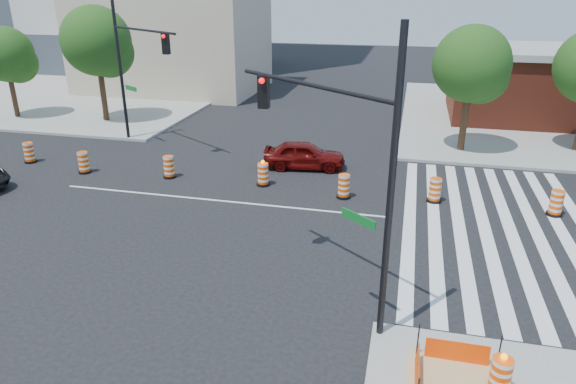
# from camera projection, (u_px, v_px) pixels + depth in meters

# --- Properties ---
(ground) EXTENTS (120.00, 120.00, 0.00)m
(ground) POSITION_uv_depth(u_px,v_px,m) (218.00, 201.00, 21.31)
(ground) COLOR black
(ground) RESTS_ON ground
(sidewalk_ne) EXTENTS (22.00, 22.00, 0.15)m
(sidewalk_ne) POSITION_uv_depth(u_px,v_px,m) (575.00, 120.00, 33.57)
(sidewalk_ne) COLOR gray
(sidewalk_ne) RESTS_ON ground
(sidewalk_nw) EXTENTS (22.00, 22.00, 0.15)m
(sidewalk_nw) POSITION_uv_depth(u_px,v_px,m) (88.00, 94.00, 41.40)
(sidewalk_nw) COLOR gray
(sidewalk_nw) RESTS_ON ground
(crosswalk_east) EXTENTS (6.75, 13.50, 0.01)m
(crosswalk_east) POSITION_uv_depth(u_px,v_px,m) (497.00, 228.00, 18.92)
(crosswalk_east) COLOR silver
(crosswalk_east) RESTS_ON ground
(lane_centerline) EXTENTS (14.00, 0.12, 0.01)m
(lane_centerline) POSITION_uv_depth(u_px,v_px,m) (218.00, 200.00, 21.30)
(lane_centerline) COLOR silver
(lane_centerline) RESTS_ON ground
(beige_midrise) EXTENTS (14.00, 10.00, 10.00)m
(beige_midrise) POSITION_uv_depth(u_px,v_px,m) (173.00, 28.00, 41.84)
(beige_midrise) COLOR #B8A88D
(beige_midrise) RESTS_ON ground
(red_coupe) EXTENTS (4.11, 2.08, 1.34)m
(red_coupe) POSITION_uv_depth(u_px,v_px,m) (304.00, 155.00, 24.83)
(red_coupe) COLOR #530807
(red_coupe) RESTS_ON ground
(signal_pole_se) EXTENTS (4.61, 3.59, 7.56)m
(signal_pole_se) POSITION_uv_depth(u_px,v_px,m) (343.00, 148.00, 12.48)
(signal_pole_se) COLOR black
(signal_pole_se) RESTS_ON ground
(signal_pole_nw) EXTENTS (5.07, 3.34, 7.86)m
(signal_pole_nw) POSITION_uv_depth(u_px,v_px,m) (133.00, 57.00, 26.69)
(signal_pole_nw) COLOR black
(signal_pole_nw) RESTS_ON ground
(pit_drum) EXTENTS (0.56, 0.56, 1.10)m
(pit_drum) POSITION_uv_depth(u_px,v_px,m) (500.00, 378.00, 10.86)
(pit_drum) COLOR black
(pit_drum) RESTS_ON ground
(tree_north_a) EXTENTS (3.53, 3.49, 5.94)m
(tree_north_a) POSITION_uv_depth(u_px,v_px,m) (7.00, 57.00, 32.79)
(tree_north_a) COLOR #382314
(tree_north_a) RESTS_ON ground
(tree_north_b) EXTENTS (4.25, 4.25, 7.23)m
(tree_north_b) POSITION_uv_depth(u_px,v_px,m) (98.00, 45.00, 31.58)
(tree_north_b) COLOR #382314
(tree_north_b) RESTS_ON ground
(tree_north_c) EXTENTS (3.90, 3.86, 6.56)m
(tree_north_c) POSITION_uv_depth(u_px,v_px,m) (472.00, 68.00, 25.82)
(tree_north_c) COLOR #382314
(tree_north_c) RESTS_ON ground
(median_drum_0) EXTENTS (0.60, 0.60, 1.02)m
(median_drum_0) POSITION_uv_depth(u_px,v_px,m) (29.00, 153.00, 25.70)
(median_drum_0) COLOR black
(median_drum_0) RESTS_ON ground
(median_drum_1) EXTENTS (0.60, 0.60, 1.02)m
(median_drum_1) POSITION_uv_depth(u_px,v_px,m) (84.00, 163.00, 24.28)
(median_drum_1) COLOR black
(median_drum_1) RESTS_ON ground
(median_drum_2) EXTENTS (0.60, 0.60, 1.02)m
(median_drum_2) POSITION_uv_depth(u_px,v_px,m) (169.00, 168.00, 23.68)
(median_drum_2) COLOR black
(median_drum_2) RESTS_ON ground
(median_drum_3) EXTENTS (0.60, 0.60, 1.18)m
(median_drum_3) POSITION_uv_depth(u_px,v_px,m) (263.00, 175.00, 22.76)
(median_drum_3) COLOR black
(median_drum_3) RESTS_ON ground
(median_drum_4) EXTENTS (0.60, 0.60, 1.02)m
(median_drum_4) POSITION_uv_depth(u_px,v_px,m) (344.00, 187.00, 21.43)
(median_drum_4) COLOR black
(median_drum_4) RESTS_ON ground
(median_drum_5) EXTENTS (0.60, 0.60, 1.02)m
(median_drum_5) POSITION_uv_depth(u_px,v_px,m) (435.00, 191.00, 21.02)
(median_drum_5) COLOR black
(median_drum_5) RESTS_ON ground
(median_drum_6) EXTENTS (0.60, 0.60, 1.02)m
(median_drum_6) POSITION_uv_depth(u_px,v_px,m) (556.00, 204.00, 19.78)
(median_drum_6) COLOR black
(median_drum_6) RESTS_ON ground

